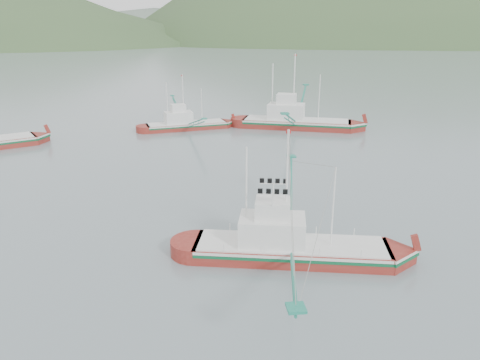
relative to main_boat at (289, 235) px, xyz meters
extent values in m
plane|color=slate|center=(-2.48, 1.29, -1.68)|extent=(1200.00, 1200.00, 0.00)
cube|color=maroon|center=(0.15, -0.03, -1.51)|extent=(13.32, 5.97, 1.72)
cube|color=silver|center=(0.15, -0.03, -0.78)|extent=(13.08, 5.99, 0.19)
cube|color=#0C5731|center=(0.15, -0.03, -1.00)|extent=(13.08, 6.00, 0.19)
cube|color=silver|center=(0.15, -0.03, -0.61)|extent=(12.65, 5.67, 0.10)
cube|color=silver|center=(-1.11, 0.23, 0.29)|extent=(4.76, 3.56, 1.89)
cube|color=silver|center=(-1.11, 0.23, 1.84)|extent=(2.57, 2.30, 1.20)
cylinder|color=white|center=(-0.27, 0.06, 3.21)|extent=(0.14, 0.14, 7.73)
cylinder|color=white|center=(-2.79, 0.58, 2.63)|extent=(0.12, 0.12, 6.57)
cylinder|color=white|center=(2.68, -0.55, 2.05)|extent=(0.10, 0.10, 5.41)
cube|color=maroon|center=(9.71, 40.72, -1.47)|extent=(16.57, 9.20, 2.14)
cube|color=silver|center=(9.71, 40.72, -0.56)|extent=(16.30, 9.18, 0.24)
cube|color=#0C5731|center=(9.71, 40.72, -0.83)|extent=(16.30, 9.20, 0.24)
cube|color=silver|center=(9.71, 40.72, -0.35)|extent=(15.74, 8.74, 0.13)
cube|color=silver|center=(8.19, 41.23, 0.78)|extent=(6.17, 4.96, 2.35)
cube|color=silver|center=(8.19, 41.23, 2.70)|extent=(3.39, 3.12, 1.50)
cylinder|color=white|center=(9.20, 40.89, 4.41)|extent=(0.17, 0.17, 9.63)
cylinder|color=white|center=(6.16, 41.92, 3.69)|extent=(0.15, 0.15, 8.18)
cylinder|color=white|center=(12.75, 39.69, 2.97)|extent=(0.13, 0.13, 6.74)
cube|color=maroon|center=(-6.76, 41.83, -1.53)|extent=(12.27, 5.65, 1.58)
cube|color=silver|center=(-6.76, 41.83, -0.85)|extent=(12.05, 5.66, 0.17)
cube|color=#0C5731|center=(-6.76, 41.83, -1.05)|extent=(12.06, 5.67, 0.17)
cube|color=silver|center=(-6.76, 41.83, -0.70)|extent=(11.66, 5.36, 0.09)
cube|color=silver|center=(-7.92, 41.57, 0.13)|extent=(4.41, 3.32, 1.74)
cube|color=silver|center=(-7.92, 41.57, 1.56)|extent=(2.38, 2.14, 1.11)
cylinder|color=white|center=(-7.14, 41.74, 2.83)|extent=(0.13, 0.13, 7.12)
cylinder|color=white|center=(-9.46, 41.23, 2.29)|extent=(0.11, 0.11, 6.05)
cylinder|color=white|center=(-4.44, 42.34, 1.76)|extent=(0.09, 0.09, 4.99)
ellipsoid|color=#344F28|center=(237.52, 431.29, -1.68)|extent=(684.00, 432.00, 306.00)
ellipsoid|color=slate|center=(27.52, 561.29, -1.68)|extent=(960.00, 400.00, 240.00)
camera|label=1|loc=(-6.26, -27.58, 13.16)|focal=35.00mm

